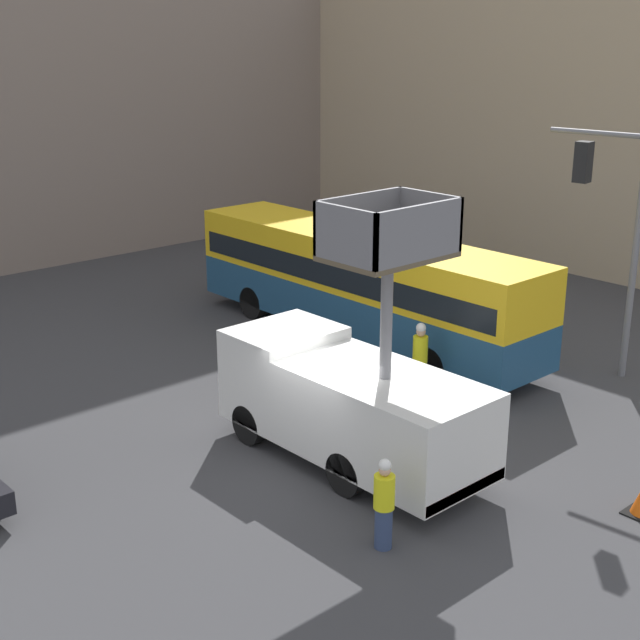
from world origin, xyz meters
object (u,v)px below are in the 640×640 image
traffic_light_pole (621,214)px  road_worker_near_truck (384,504)px  utility_truck (350,398)px  city_bus (361,279)px  road_worker_directing (420,359)px

traffic_light_pole → road_worker_near_truck: size_ratio=3.90×
utility_truck → city_bus: 7.96m
road_worker_directing → city_bus: bearing=77.5°
road_worker_near_truck → traffic_light_pole: bearing=172.5°
utility_truck → traffic_light_pole: traffic_light_pole is taller
city_bus → road_worker_near_truck: (-7.62, -8.33, -1.01)m
city_bus → road_worker_directing: city_bus is taller
utility_truck → road_worker_near_truck: size_ratio=3.58×
traffic_light_pole → road_worker_near_truck: traffic_light_pole is taller
traffic_light_pole → road_worker_directing: size_ratio=3.54×
traffic_light_pole → city_bus: bearing=106.1°
city_bus → traffic_light_pole: (2.01, -6.94, 2.71)m
city_bus → traffic_light_pole: 7.72m
utility_truck → city_bus: (5.73, 5.50, 0.41)m
traffic_light_pole → utility_truck: bearing=169.5°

